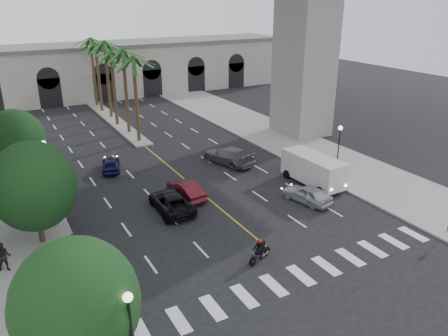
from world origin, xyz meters
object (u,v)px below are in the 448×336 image
car_c (171,202)px  motorcycle_rider (260,250)px  lamp_post_right (338,149)px  pedestrian_a (75,248)px  traffic_signal_near (117,314)px  pedestrian_b (3,257)px  car_e (111,164)px  car_b (186,190)px  car_d (229,155)px  traffic_signal_far (95,268)px  lamp_post_left_far (47,167)px  car_a (307,194)px  cargo_van (314,169)px

car_c → motorcycle_rider: bearing=105.9°
lamp_post_right → pedestrian_a: bearing=-176.0°
traffic_signal_near → pedestrian_b: (-4.17, 9.91, -1.40)m
car_e → car_b: bearing=128.3°
lamp_post_right → car_d: size_ratio=0.92×
pedestrian_a → traffic_signal_far: bearing=-80.4°
traffic_signal_near → car_b: traffic_signal_near is taller
traffic_signal_far → motorcycle_rider: bearing=-2.4°
traffic_signal_far → car_c: (7.83, 8.72, -1.78)m
traffic_signal_far → pedestrian_a: traffic_signal_far is taller
traffic_signal_near → car_d: traffic_signal_near is taller
car_b → pedestrian_a: bearing=24.1°
car_b → lamp_post_right: bearing=160.1°
traffic_signal_near → motorcycle_rider: size_ratio=1.79×
car_b → car_c: bearing=33.3°
lamp_post_right → car_b: 13.65m
lamp_post_right → motorcycle_rider: size_ratio=2.62×
traffic_signal_near → car_b: size_ratio=0.82×
pedestrian_a → pedestrian_b: 4.09m
lamp_post_left_far → pedestrian_b: (-4.07, -8.59, -2.11)m
traffic_signal_far → car_b: bearing=46.2°
motorcycle_rider → car_c: motorcycle_rider is taller
lamp_post_right → car_c: 15.24m
car_a → cargo_van: cargo_van is taller
motorcycle_rider → car_a: (7.98, 5.15, 0.02)m
motorcycle_rider → car_c: 9.42m
motorcycle_rider → traffic_signal_near: bearing=178.3°
car_c → cargo_van: size_ratio=0.84×
motorcycle_rider → car_e: (-4.04, 19.68, -0.02)m
cargo_van → pedestrian_a: 21.14m
car_b → cargo_van: (11.00, -2.91, 0.74)m
lamp_post_right → traffic_signal_near: lamp_post_right is taller
car_c → car_e: bearing=-78.1°
traffic_signal_far → car_d: 22.94m
car_b → car_d: bearing=-147.0°
lamp_post_left_far → pedestrian_b: size_ratio=2.78×
car_b → lamp_post_left_far: bearing=-27.2°
car_c → pedestrian_b: (-12.00, -2.82, 0.38)m
cargo_van → pedestrian_a: bearing=-175.7°
traffic_signal_far → pedestrian_a: 5.11m
car_a → pedestrian_b: 22.24m
traffic_signal_far → motorcycle_rider: (10.06, -0.43, -1.81)m
lamp_post_left_far → car_d: lamp_post_left_far is taller
traffic_signal_far → pedestrian_b: 7.36m
car_d → pedestrian_a: bearing=15.7°
lamp_post_left_far → lamp_post_right: (22.80, -8.00, 0.00)m
traffic_signal_far → pedestrian_b: size_ratio=1.89×
car_d → pedestrian_a: 20.06m
traffic_signal_near → car_e: size_ratio=0.91×
traffic_signal_far → cargo_van: bearing=19.3°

